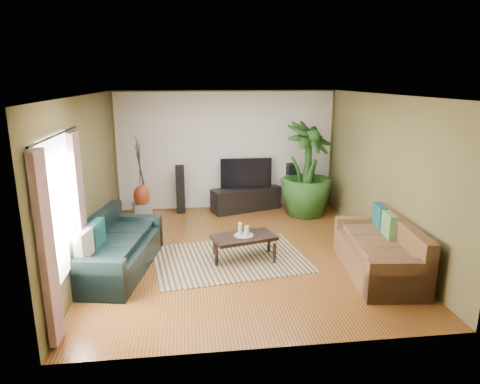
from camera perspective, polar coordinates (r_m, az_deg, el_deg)
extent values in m
plane|color=brown|center=(7.56, 0.19, -8.11)|extent=(5.50, 5.50, 0.00)
plane|color=white|center=(6.96, 0.21, 12.81)|extent=(5.50, 5.50, 0.00)
plane|color=brown|center=(9.82, -1.82, 5.49)|extent=(5.00, 0.00, 5.00)
plane|color=brown|center=(4.53, 4.58, -5.85)|extent=(5.00, 0.00, 5.00)
plane|color=brown|center=(7.27, -19.76, 1.27)|extent=(0.00, 5.50, 5.50)
plane|color=brown|center=(7.85, 18.64, 2.32)|extent=(0.00, 5.50, 5.50)
plane|color=white|center=(9.81, -1.82, 5.48)|extent=(4.90, 0.00, 4.90)
plane|color=white|center=(5.75, -22.95, -1.98)|extent=(0.00, 1.80, 1.80)
cube|color=gray|center=(5.14, -24.34, -7.04)|extent=(0.08, 0.35, 2.20)
cube|color=gray|center=(6.50, -20.58, -2.18)|extent=(0.08, 0.35, 2.20)
cylinder|color=black|center=(5.56, -23.39, 6.95)|extent=(0.03, 1.90, 0.03)
cube|color=black|center=(7.03, -16.03, -6.80)|extent=(1.29, 2.23, 0.85)
cube|color=brown|center=(7.02, 17.97, -6.97)|extent=(1.12, 2.10, 0.85)
cube|color=tan|center=(7.31, -1.33, -8.89)|extent=(2.72, 2.11, 0.01)
cube|color=black|center=(7.23, 0.50, -7.39)|extent=(1.14, 0.81, 0.42)
cylinder|color=gray|center=(7.15, 0.50, -5.78)|extent=(0.32, 0.32, 0.01)
cylinder|color=beige|center=(7.13, -0.01, -4.89)|extent=(0.07, 0.07, 0.21)
cylinder|color=beige|center=(7.09, 0.87, -5.22)|extent=(0.07, 0.07, 0.16)
cylinder|color=beige|center=(7.19, 1.00, -5.04)|extent=(0.07, 0.07, 0.13)
cube|color=black|center=(9.86, 0.80, -0.92)|extent=(1.66, 0.94, 0.53)
cube|color=black|center=(9.71, 0.81, 2.54)|extent=(1.17, 0.06, 0.69)
cube|color=black|center=(9.71, -7.95, 0.37)|extent=(0.20, 0.22, 1.08)
cube|color=black|center=(9.99, 6.81, 0.77)|extent=(0.22, 0.24, 1.07)
imported|color=#1C4416|center=(9.46, 8.89, 2.95)|extent=(1.61, 1.61, 2.05)
cylinder|color=black|center=(9.68, 8.68, -2.14)|extent=(0.38, 0.38, 0.29)
cube|color=gray|center=(9.41, -12.87, -2.60)|extent=(0.45, 0.45, 0.37)
ellipsoid|color=#98351B|center=(9.31, -12.99, -0.53)|extent=(0.34, 0.34, 0.47)
cube|color=olive|center=(7.72, -13.56, -6.16)|extent=(0.45, 0.45, 0.47)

